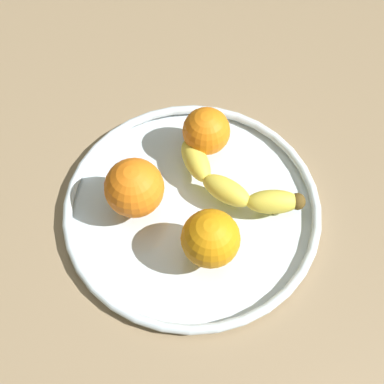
{
  "coord_description": "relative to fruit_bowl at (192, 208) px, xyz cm",
  "views": [
    {
      "loc": [
        23.34,
        -22.5,
        59.68
      ],
      "look_at": [
        0.0,
        0.0,
        4.8
      ],
      "focal_mm": 49.48,
      "sensor_mm": 36.0,
      "label": 1
    }
  ],
  "objects": [
    {
      "name": "orange_front_right",
      "position": [
        -4.95,
        -4.84,
        4.52
      ],
      "size": [
        7.27,
        7.27,
        7.27
      ],
      "primitive_type": "sphere",
      "color": "orange",
      "rests_on": "fruit_bowl"
    },
    {
      "name": "orange_back_left",
      "position": [
        -5.26,
        7.64,
        4.0
      ],
      "size": [
        6.24,
        6.24,
        6.24
      ],
      "primitive_type": "sphere",
      "color": "orange",
      "rests_on": "fruit_bowl"
    },
    {
      "name": "orange_back_right",
      "position": [
        6.09,
        -2.93,
        4.32
      ],
      "size": [
        6.87,
        6.87,
        6.87
      ],
      "primitive_type": "sphere",
      "color": "orange",
      "rests_on": "fruit_bowl"
    },
    {
      "name": "fruit_bowl",
      "position": [
        0.0,
        0.0,
        0.0
      ],
      "size": [
        32.67,
        32.67,
        1.8
      ],
      "color": "silver",
      "rests_on": "ground_plane"
    },
    {
      "name": "banana",
      "position": [
        2.26,
        5.15,
        2.39
      ],
      "size": [
        18.12,
        8.84,
        3.02
      ],
      "rotation": [
        0.0,
        0.0,
        0.23
      ],
      "color": "yellow",
      "rests_on": "fruit_bowl"
    },
    {
      "name": "ground_plane",
      "position": [
        0.0,
        0.0,
        -2.92
      ],
      "size": [
        121.64,
        121.64,
        4.0
      ],
      "primitive_type": "cube",
      "color": "#937A5A"
    }
  ]
}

